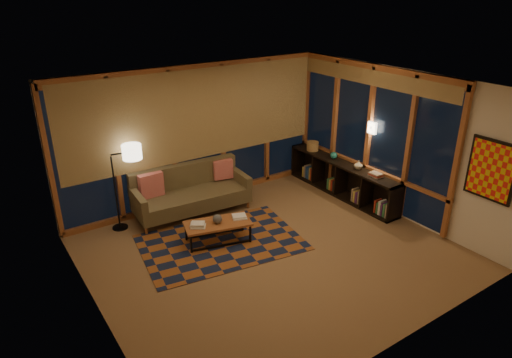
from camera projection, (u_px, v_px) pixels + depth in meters
floor at (272, 252)px, 7.42m from camera, size 5.50×5.00×0.01m
ceiling at (274, 87)px, 6.36m from camera, size 5.50×5.00×0.01m
walls at (273, 176)px, 6.89m from camera, size 5.51×5.01×2.70m
window_wall_back at (198, 135)px, 8.74m from camera, size 5.30×0.16×2.60m
window_wall_right at (367, 135)px, 8.73m from camera, size 0.16×3.70×2.60m
wall_art at (491, 170)px, 6.84m from camera, size 0.06×0.74×0.94m
wall_sconce at (372, 128)px, 8.50m from camera, size 0.12×0.18×0.22m
sofa at (191, 192)px, 8.54m from camera, size 2.19×1.01×0.87m
pillow_left at (151, 185)px, 8.28m from camera, size 0.45×0.16×0.45m
pillow_right at (223, 171)px, 8.99m from camera, size 0.40×0.20×0.39m
area_rug at (221, 242)px, 7.70m from camera, size 2.85×2.12×0.01m
coffee_table at (218, 232)px, 7.66m from camera, size 1.19×0.76×0.37m
book_stack_a at (198, 225)px, 7.46m from camera, size 0.28×0.27×0.07m
book_stack_b at (239, 217)px, 7.73m from camera, size 0.33×0.29×0.05m
ceramic_pot at (217, 219)px, 7.55m from camera, size 0.22×0.22×0.16m
floor_lamp at (115, 189)px, 7.87m from camera, size 0.55×0.40×1.53m
bookshelf at (342, 179)px, 9.33m from camera, size 0.40×2.81×0.70m
basket at (313, 146)px, 9.84m from camera, size 0.32×0.32×0.19m
teal_bowl at (334, 155)px, 9.37m from camera, size 0.17×0.17×0.14m
vase at (358, 165)px, 8.84m from camera, size 0.21×0.21×0.17m
shelf_book_stack at (376, 175)px, 8.52m from camera, size 0.23×0.28×0.07m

